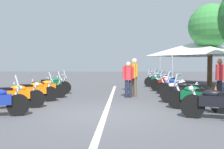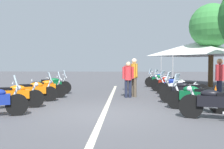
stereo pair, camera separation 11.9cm
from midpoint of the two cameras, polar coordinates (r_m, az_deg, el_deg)
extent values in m
plane|color=#4C4C51|center=(7.69, -1.48, -9.06)|extent=(80.00, 80.00, 0.00)
cube|color=beige|center=(10.30, -0.29, -6.07)|extent=(13.29, 0.16, 0.01)
cylinder|color=black|center=(7.87, -20.73, -6.56)|extent=(0.38, 0.65, 0.64)
cylinder|color=silver|center=(7.83, -21.21, -4.40)|extent=(0.18, 0.29, 0.58)
cylinder|color=silver|center=(7.80, -21.55, -1.78)|extent=(0.59, 0.28, 0.04)
sphere|color=silver|center=(7.81, -20.42, -2.93)|extent=(0.14, 0.14, 0.14)
cube|color=silver|center=(7.79, -20.97, -1.25)|extent=(0.38, 0.25, 0.32)
cylinder|color=black|center=(9.08, -17.04, -5.37)|extent=(0.35, 0.63, 0.63)
cube|color=orange|center=(9.08, -21.83, -4.29)|extent=(0.67, 1.17, 0.30)
ellipsoid|color=orange|center=(9.05, -20.72, -3.03)|extent=(0.43, 0.58, 0.22)
cube|color=black|center=(9.08, -23.24, -3.18)|extent=(0.41, 0.54, 0.12)
cylinder|color=silver|center=(9.05, -17.44, -3.49)|extent=(0.17, 0.30, 0.58)
cylinder|color=silver|center=(9.02, -17.73, -1.22)|extent=(0.59, 0.26, 0.04)
sphere|color=silver|center=(9.03, -16.76, -2.22)|extent=(0.14, 0.14, 0.14)
cylinder|color=black|center=(10.43, -13.87, -4.36)|extent=(0.40, 0.61, 0.61)
cylinder|color=black|center=(10.28, -21.72, -4.56)|extent=(0.40, 0.61, 0.61)
cube|color=orange|center=(10.31, -17.78, -3.48)|extent=(0.74, 1.09, 0.30)
ellipsoid|color=orange|center=(10.32, -16.80, -2.35)|extent=(0.47, 0.58, 0.22)
cube|color=black|center=(10.28, -19.01, -2.51)|extent=(0.45, 0.55, 0.12)
cylinder|color=silver|center=(10.39, -14.21, -2.72)|extent=(0.19, 0.29, 0.58)
cylinder|color=silver|center=(10.36, -14.45, -0.75)|extent=(0.57, 0.32, 0.04)
sphere|color=silver|center=(10.39, -13.63, -1.61)|extent=(0.14, 0.14, 0.14)
cylinder|color=silver|center=(10.49, -20.19, -4.91)|extent=(0.32, 0.53, 0.08)
cube|color=silver|center=(10.37, -14.02, -0.35)|extent=(0.38, 0.27, 0.32)
cylinder|color=black|center=(11.38, -11.74, -3.76)|extent=(0.31, 0.63, 0.61)
cylinder|color=black|center=(11.42, -18.82, -3.82)|extent=(0.31, 0.63, 0.61)
cube|color=orange|center=(11.36, -15.30, -2.90)|extent=(0.57, 1.10, 0.30)
ellipsoid|color=orange|center=(11.34, -14.40, -1.88)|extent=(0.40, 0.57, 0.22)
cube|color=black|center=(11.35, -16.42, -2.00)|extent=(0.39, 0.53, 0.12)
cylinder|color=silver|center=(11.35, -12.06, -2.26)|extent=(0.15, 0.30, 0.58)
cylinder|color=silver|center=(11.32, -12.28, -0.45)|extent=(0.61, 0.22, 0.04)
sphere|color=silver|center=(11.33, -11.51, -1.25)|extent=(0.14, 0.14, 0.14)
cylinder|color=silver|center=(11.59, -17.35, -4.17)|extent=(0.23, 0.55, 0.08)
cube|color=silver|center=(11.32, -11.87, -0.09)|extent=(0.38, 0.22, 0.32)
cylinder|color=black|center=(12.84, -10.59, -2.96)|extent=(0.34, 0.66, 0.65)
cylinder|color=black|center=(12.79, -16.95, -3.05)|extent=(0.34, 0.66, 0.65)
cube|color=#0C592D|center=(12.78, -13.78, -2.21)|extent=(0.62, 1.11, 0.30)
ellipsoid|color=#0C592D|center=(12.77, -12.98, -1.30)|extent=(0.42, 0.58, 0.22)
cube|color=black|center=(12.76, -14.77, -1.41)|extent=(0.40, 0.54, 0.12)
cylinder|color=silver|center=(12.81, -10.87, -1.63)|extent=(0.16, 0.30, 0.58)
cylinder|color=silver|center=(12.79, -11.06, -0.02)|extent=(0.60, 0.24, 0.04)
sphere|color=silver|center=(12.81, -10.39, -0.73)|extent=(0.14, 0.14, 0.14)
cylinder|color=silver|center=(12.98, -15.68, -3.39)|extent=(0.26, 0.55, 0.08)
cube|color=silver|center=(12.79, -10.71, 0.29)|extent=(0.38, 0.23, 0.32)
cylinder|color=black|center=(7.40, 18.26, -6.99)|extent=(0.36, 0.68, 0.67)
cube|color=black|center=(7.36, 23.62, -5.71)|extent=(0.61, 1.07, 0.30)
ellipsoid|color=black|center=(7.33, 22.24, -4.14)|extent=(0.42, 0.58, 0.22)
cylinder|color=silver|center=(7.35, 18.76, -4.69)|extent=(0.16, 0.30, 0.58)
cylinder|color=silver|center=(7.32, 19.11, -1.90)|extent=(0.60, 0.24, 0.04)
sphere|color=silver|center=(7.34, 17.92, -3.12)|extent=(0.14, 0.14, 0.14)
cylinder|color=black|center=(8.72, 14.96, -5.63)|extent=(0.46, 0.61, 0.64)
cylinder|color=black|center=(8.35, 23.87, -6.13)|extent=(0.46, 0.61, 0.64)
cube|color=#0C592D|center=(8.49, 19.33, -4.69)|extent=(0.79, 1.03, 0.30)
ellipsoid|color=#0C592D|center=(8.52, 18.19, -3.30)|extent=(0.50, 0.58, 0.22)
cube|color=black|center=(8.41, 20.79, -3.54)|extent=(0.48, 0.54, 0.12)
cylinder|color=silver|center=(8.67, 15.36, -3.69)|extent=(0.21, 0.28, 0.58)
cylinder|color=silver|center=(8.62, 15.64, -1.33)|extent=(0.55, 0.36, 0.04)
sphere|color=silver|center=(8.69, 14.69, -2.35)|extent=(0.14, 0.14, 0.14)
cylinder|color=silver|center=(8.25, 21.72, -6.86)|extent=(0.36, 0.51, 0.08)
cube|color=silver|center=(8.65, 15.14, -0.85)|extent=(0.37, 0.29, 0.32)
cylinder|color=black|center=(9.94, 13.19, -4.52)|extent=(0.41, 0.67, 0.67)
cylinder|color=black|center=(9.68, 21.40, -4.82)|extent=(0.41, 0.67, 0.67)
cube|color=black|center=(9.76, 17.25, -3.63)|extent=(0.71, 1.10, 0.30)
ellipsoid|color=black|center=(9.78, 16.23, -2.43)|extent=(0.45, 0.58, 0.22)
cube|color=black|center=(9.71, 18.55, -2.62)|extent=(0.44, 0.54, 0.12)
cylinder|color=silver|center=(9.89, 13.54, -2.81)|extent=(0.18, 0.29, 0.58)
cylinder|color=silver|center=(9.85, 13.79, -0.73)|extent=(0.58, 0.30, 0.04)
sphere|color=silver|center=(9.90, 12.94, -1.64)|extent=(0.14, 0.14, 0.14)
cylinder|color=silver|center=(9.55, 19.57, -5.49)|extent=(0.30, 0.53, 0.08)
cube|color=silver|center=(9.87, 13.34, -0.32)|extent=(0.38, 0.26, 0.32)
cylinder|color=black|center=(11.41, 12.82, -3.59)|extent=(0.42, 0.67, 0.68)
cylinder|color=black|center=(11.10, 20.46, -3.86)|extent=(0.42, 0.67, 0.68)
cube|color=white|center=(11.21, 16.60, -2.82)|extent=(0.75, 1.17, 0.30)
ellipsoid|color=white|center=(11.24, 15.71, -1.78)|extent=(0.46, 0.58, 0.22)
cube|color=black|center=(11.16, 17.72, -1.93)|extent=(0.44, 0.55, 0.12)
cylinder|color=silver|center=(11.37, 13.13, -2.10)|extent=(0.19, 0.29, 0.58)
cylinder|color=silver|center=(11.34, 13.34, -0.29)|extent=(0.58, 0.30, 0.04)
sphere|color=silver|center=(11.39, 12.60, -1.08)|extent=(0.14, 0.14, 0.14)
cylinder|color=silver|center=(10.98, 18.74, -4.44)|extent=(0.31, 0.53, 0.08)
cylinder|color=black|center=(12.70, 11.75, -3.13)|extent=(0.44, 0.59, 0.60)
cylinder|color=black|center=(12.22, 17.77, -3.42)|extent=(0.44, 0.59, 0.60)
cube|color=navy|center=(12.43, 14.71, -2.45)|extent=(0.80, 1.05, 0.30)
ellipsoid|color=navy|center=(12.48, 13.94, -1.50)|extent=(0.49, 0.58, 0.22)
cube|color=black|center=(12.34, 15.68, -1.66)|extent=(0.47, 0.54, 0.12)
cylinder|color=silver|center=(12.65, 12.01, -1.79)|extent=(0.21, 0.28, 0.58)
cylinder|color=silver|center=(12.61, 12.19, -0.17)|extent=(0.55, 0.36, 0.04)
sphere|color=silver|center=(12.68, 11.56, -0.87)|extent=(0.14, 0.14, 0.14)
cylinder|color=silver|center=(12.15, 16.26, -3.87)|extent=(0.36, 0.51, 0.08)
cube|color=silver|center=(12.64, 11.86, 0.16)|extent=(0.37, 0.29, 0.32)
cylinder|color=black|center=(13.98, 10.57, -2.49)|extent=(0.47, 0.63, 0.66)
cylinder|color=black|center=(13.46, 15.94, -2.74)|extent=(0.47, 0.63, 0.66)
cube|color=maroon|center=(13.69, 13.21, -1.87)|extent=(0.80, 1.04, 0.30)
ellipsoid|color=maroon|center=(13.75, 12.52, -1.01)|extent=(0.50, 0.58, 0.22)
cube|color=black|center=(13.60, 14.07, -1.15)|extent=(0.48, 0.54, 0.12)
cylinder|color=silver|center=(13.94, 10.80, -1.28)|extent=(0.21, 0.28, 0.58)
cylinder|color=silver|center=(13.90, 10.96, 0.20)|extent=(0.54, 0.37, 0.04)
sphere|color=silver|center=(13.97, 10.40, -0.44)|extent=(0.14, 0.14, 0.14)
cylinder|color=silver|center=(13.40, 14.55, -3.18)|extent=(0.36, 0.51, 0.08)
cylinder|color=black|center=(15.34, 10.34, -2.11)|extent=(0.42, 0.62, 0.63)
cylinder|color=black|center=(14.87, 15.63, -2.31)|extent=(0.42, 0.62, 0.63)
cube|color=silver|center=(15.08, 12.95, -1.53)|extent=(0.78, 1.11, 0.30)
ellipsoid|color=silver|center=(15.12, 12.31, -0.75)|extent=(0.48, 0.58, 0.22)
cube|color=black|center=(15.00, 13.75, -0.87)|extent=(0.46, 0.55, 0.12)
cylinder|color=silver|center=(15.30, 10.56, -1.00)|extent=(0.20, 0.29, 0.58)
cylinder|color=silver|center=(15.27, 10.71, 0.35)|extent=(0.56, 0.33, 0.04)
sphere|color=silver|center=(15.33, 10.18, -0.24)|extent=(0.14, 0.14, 0.14)
cylinder|color=silver|center=(14.79, 14.33, -2.68)|extent=(0.33, 0.52, 0.08)
cube|color=silver|center=(15.29, 10.44, 0.62)|extent=(0.37, 0.28, 0.32)
cylinder|color=black|center=(16.50, 8.97, -1.73)|extent=(0.36, 0.66, 0.66)
cylinder|color=black|center=(16.21, 13.88, -1.84)|extent=(0.36, 0.66, 0.66)
cube|color=#0C592D|center=(16.33, 11.41, -1.16)|extent=(0.64, 1.12, 0.30)
ellipsoid|color=#0C592D|center=(16.35, 10.80, -0.44)|extent=(0.42, 0.58, 0.22)
cube|color=black|center=(16.28, 12.18, -0.54)|extent=(0.41, 0.54, 0.12)
cylinder|color=silver|center=(16.47, 9.18, -0.69)|extent=(0.16, 0.30, 0.58)
cylinder|color=silver|center=(16.44, 9.33, 0.56)|extent=(0.60, 0.25, 0.04)
sphere|color=silver|center=(16.48, 8.82, 0.01)|extent=(0.14, 0.14, 0.14)
cylinder|color=silver|center=(16.09, 12.77, -2.22)|extent=(0.26, 0.54, 0.08)
cube|color=silver|center=(16.46, 9.06, 0.81)|extent=(0.38, 0.24, 0.32)
cylinder|color=black|center=(17.79, 9.24, -1.43)|extent=(0.36, 0.66, 0.65)
cylinder|color=black|center=(17.45, 14.11, -1.55)|extent=(0.36, 0.66, 0.65)
cube|color=navy|center=(17.59, 11.66, -0.91)|extent=(0.68, 1.19, 0.30)
ellipsoid|color=navy|center=(17.62, 11.09, -0.24)|extent=(0.43, 0.58, 0.22)
cube|color=black|center=(17.54, 12.36, -0.33)|extent=(0.42, 0.54, 0.12)
cylinder|color=silver|center=(17.75, 9.43, -0.47)|extent=(0.17, 0.30, 0.58)
cylinder|color=silver|center=(17.73, 9.57, 0.69)|extent=(0.59, 0.26, 0.04)
sphere|color=silver|center=(17.77, 9.09, 0.18)|extent=(0.14, 0.14, 0.14)
cylinder|color=silver|center=(17.34, 13.00, -1.89)|extent=(0.27, 0.54, 0.08)
cube|color=orange|center=(11.69, 23.08, -5.19)|extent=(0.36, 0.36, 0.03)
cone|color=orange|center=(11.65, 23.10, -3.73)|extent=(0.26, 0.26, 0.60)
cylinder|color=white|center=(11.65, 23.11, -3.60)|extent=(0.19, 0.19, 0.07)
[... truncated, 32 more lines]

